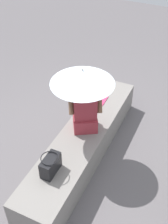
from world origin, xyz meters
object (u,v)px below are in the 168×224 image
magazine (100,100)px  parasol (82,77)px  person_seated (85,108)px  handbag_black (51,165)px

magazine → parasol: bearing=3.9°
person_seated → magazine: 0.83m
handbag_black → magazine: handbag_black is taller
person_seated → magazine: (-0.73, -0.07, -0.38)m
parasol → handbag_black: bearing=-3.4°
parasol → magazine: (-0.82, -0.07, -0.95)m
person_seated → parasol: (0.09, 0.00, 0.57)m
parasol → magazine: parasol is taller
parasol → handbag_black: size_ratio=3.47×
handbag_black → magazine: bearing=-179.2°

